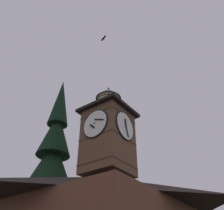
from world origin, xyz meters
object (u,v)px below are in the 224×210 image
at_px(pine_tree_behind, 47,197).
at_px(moon, 13,187).
at_px(clock_tower, 108,134).
at_px(flying_bird_high, 103,38).

distance_m(pine_tree_behind, moon, 36.13).
distance_m(clock_tower, flying_bird_high, 9.27).
xyz_separation_m(clock_tower, flying_bird_high, (1.82, 0.70, 9.07)).
height_order(pine_tree_behind, flying_bird_high, flying_bird_high).
bearing_deg(pine_tree_behind, clock_tower, 105.00).
height_order(moon, flying_bird_high, flying_bird_high).
height_order(clock_tower, pine_tree_behind, pine_tree_behind).
bearing_deg(pine_tree_behind, flying_bird_high, 84.43).
relative_size(pine_tree_behind, moon, 8.05).
bearing_deg(moon, flying_bird_high, 64.77).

